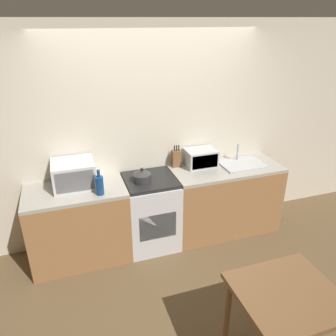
{
  "coord_description": "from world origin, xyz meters",
  "views": [
    {
      "loc": [
        -1.02,
        -2.59,
        2.6
      ],
      "look_at": [
        0.04,
        0.6,
        1.05
      ],
      "focal_mm": 35.0,
      "sensor_mm": 36.0,
      "label": 1
    }
  ],
  "objects_px": {
    "microwave": "(74,174)",
    "toaster_oven": "(201,158)",
    "stove_range": "(151,212)",
    "dining_table": "(286,305)",
    "kettle": "(142,176)",
    "bottle": "(100,185)"
  },
  "relations": [
    {
      "from": "microwave",
      "to": "toaster_oven",
      "type": "distance_m",
      "value": 1.54
    },
    {
      "from": "stove_range",
      "to": "microwave",
      "type": "relative_size",
      "value": 2.0
    },
    {
      "from": "dining_table",
      "to": "microwave",
      "type": "bearing_deg",
      "value": 124.66
    },
    {
      "from": "kettle",
      "to": "toaster_oven",
      "type": "distance_m",
      "value": 0.83
    },
    {
      "from": "kettle",
      "to": "microwave",
      "type": "distance_m",
      "value": 0.75
    },
    {
      "from": "microwave",
      "to": "dining_table",
      "type": "relative_size",
      "value": 0.58
    },
    {
      "from": "stove_range",
      "to": "microwave",
      "type": "height_order",
      "value": "microwave"
    },
    {
      "from": "dining_table",
      "to": "bottle",
      "type": "bearing_deg",
      "value": 123.54
    },
    {
      "from": "stove_range",
      "to": "dining_table",
      "type": "height_order",
      "value": "stove_range"
    },
    {
      "from": "bottle",
      "to": "dining_table",
      "type": "bearing_deg",
      "value": -56.46
    },
    {
      "from": "stove_range",
      "to": "toaster_oven",
      "type": "bearing_deg",
      "value": 12.02
    },
    {
      "from": "bottle",
      "to": "toaster_oven",
      "type": "bearing_deg",
      "value": 14.63
    },
    {
      "from": "microwave",
      "to": "stove_range",
      "type": "bearing_deg",
      "value": -6.07
    },
    {
      "from": "stove_range",
      "to": "bottle",
      "type": "distance_m",
      "value": 0.84
    },
    {
      "from": "bottle",
      "to": "toaster_oven",
      "type": "height_order",
      "value": "bottle"
    },
    {
      "from": "toaster_oven",
      "to": "microwave",
      "type": "bearing_deg",
      "value": -177.71
    },
    {
      "from": "toaster_oven",
      "to": "kettle",
      "type": "bearing_deg",
      "value": -166.33
    },
    {
      "from": "stove_range",
      "to": "bottle",
      "type": "height_order",
      "value": "bottle"
    },
    {
      "from": "kettle",
      "to": "bottle",
      "type": "relative_size",
      "value": 0.73
    },
    {
      "from": "microwave",
      "to": "toaster_oven",
      "type": "xyz_separation_m",
      "value": [
        1.54,
        0.06,
        -0.04
      ]
    },
    {
      "from": "toaster_oven",
      "to": "dining_table",
      "type": "distance_m",
      "value": 2.06
    },
    {
      "from": "microwave",
      "to": "dining_table",
      "type": "xyz_separation_m",
      "value": [
        1.36,
        -1.96,
        -0.39
      ]
    }
  ]
}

